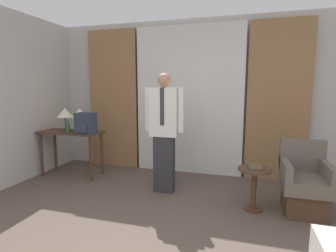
{
  "coord_description": "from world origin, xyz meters",
  "views": [
    {
      "loc": [
        0.94,
        -1.52,
        1.52
      ],
      "look_at": [
        -0.04,
        1.87,
        1.0
      ],
      "focal_mm": 28.0,
      "sensor_mm": 36.0,
      "label": 1
    }
  ],
  "objects_px": {
    "book": "(256,167)",
    "person": "(164,128)",
    "table_lamp_left": "(65,114)",
    "bottle_near_edge": "(68,128)",
    "table_lamp_right": "(80,114)",
    "backpack": "(86,123)",
    "side_table": "(254,182)",
    "desk": "(71,140)",
    "armchair": "(304,185)"
  },
  "relations": [
    {
      "from": "backpack",
      "to": "side_table",
      "type": "bearing_deg",
      "value": -9.19
    },
    {
      "from": "bottle_near_edge",
      "to": "backpack",
      "type": "bearing_deg",
      "value": 6.08
    },
    {
      "from": "table_lamp_right",
      "to": "person",
      "type": "relative_size",
      "value": 0.23
    },
    {
      "from": "table_lamp_left",
      "to": "bottle_near_edge",
      "type": "distance_m",
      "value": 0.35
    },
    {
      "from": "backpack",
      "to": "desk",
      "type": "bearing_deg",
      "value": 165.25
    },
    {
      "from": "person",
      "to": "side_table",
      "type": "relative_size",
      "value": 3.17
    },
    {
      "from": "bottle_near_edge",
      "to": "armchair",
      "type": "bearing_deg",
      "value": -3.98
    },
    {
      "from": "table_lamp_right",
      "to": "person",
      "type": "height_order",
      "value": "person"
    },
    {
      "from": "bottle_near_edge",
      "to": "book",
      "type": "bearing_deg",
      "value": -7.43
    },
    {
      "from": "table_lamp_left",
      "to": "person",
      "type": "bearing_deg",
      "value": -9.63
    },
    {
      "from": "table_lamp_right",
      "to": "bottle_near_edge",
      "type": "height_order",
      "value": "table_lamp_right"
    },
    {
      "from": "armchair",
      "to": "table_lamp_right",
      "type": "bearing_deg",
      "value": 172.58
    },
    {
      "from": "book",
      "to": "bottle_near_edge",
      "type": "bearing_deg",
      "value": 172.57
    },
    {
      "from": "armchair",
      "to": "bottle_near_edge",
      "type": "bearing_deg",
      "value": 176.02
    },
    {
      "from": "desk",
      "to": "book",
      "type": "height_order",
      "value": "desk"
    },
    {
      "from": "table_lamp_left",
      "to": "person",
      "type": "distance_m",
      "value": 1.94
    },
    {
      "from": "backpack",
      "to": "person",
      "type": "height_order",
      "value": "person"
    },
    {
      "from": "side_table",
      "to": "book",
      "type": "height_order",
      "value": "book"
    },
    {
      "from": "table_lamp_left",
      "to": "bottle_near_edge",
      "type": "xyz_separation_m",
      "value": [
        0.2,
        -0.2,
        -0.21
      ]
    },
    {
      "from": "backpack",
      "to": "person",
      "type": "xyz_separation_m",
      "value": [
        1.39,
        -0.16,
        0.0
      ]
    },
    {
      "from": "desk",
      "to": "backpack",
      "type": "relative_size",
      "value": 3.2
    },
    {
      "from": "backpack",
      "to": "book",
      "type": "xyz_separation_m",
      "value": [
        2.64,
        -0.42,
        -0.38
      ]
    },
    {
      "from": "book",
      "to": "person",
      "type": "bearing_deg",
      "value": 168.06
    },
    {
      "from": "side_table",
      "to": "backpack",
      "type": "bearing_deg",
      "value": 170.81
    },
    {
      "from": "table_lamp_right",
      "to": "book",
      "type": "xyz_separation_m",
      "value": [
        2.86,
        -0.59,
        -0.51
      ]
    },
    {
      "from": "backpack",
      "to": "table_lamp_right",
      "type": "bearing_deg",
      "value": 142.48
    },
    {
      "from": "bottle_near_edge",
      "to": "book",
      "type": "height_order",
      "value": "bottle_near_edge"
    },
    {
      "from": "table_lamp_left",
      "to": "side_table",
      "type": "relative_size",
      "value": 0.73
    },
    {
      "from": "bottle_near_edge",
      "to": "book",
      "type": "relative_size",
      "value": 0.97
    },
    {
      "from": "table_lamp_left",
      "to": "bottle_near_edge",
      "type": "height_order",
      "value": "table_lamp_left"
    },
    {
      "from": "armchair",
      "to": "book",
      "type": "distance_m",
      "value": 0.64
    },
    {
      "from": "armchair",
      "to": "side_table",
      "type": "relative_size",
      "value": 1.59
    },
    {
      "from": "bottle_near_edge",
      "to": "person",
      "type": "distance_m",
      "value": 1.72
    },
    {
      "from": "table_lamp_left",
      "to": "backpack",
      "type": "xyz_separation_m",
      "value": [
        0.52,
        -0.17,
        -0.13
      ]
    },
    {
      "from": "desk",
      "to": "armchair",
      "type": "relative_size",
      "value": 1.27
    },
    {
      "from": "armchair",
      "to": "book",
      "type": "xyz_separation_m",
      "value": [
        -0.58,
        -0.14,
        0.22
      ]
    },
    {
      "from": "table_lamp_left",
      "to": "table_lamp_right",
      "type": "bearing_deg",
      "value": 0.0
    },
    {
      "from": "table_lamp_left",
      "to": "bottle_near_edge",
      "type": "bearing_deg",
      "value": -45.78
    },
    {
      "from": "backpack",
      "to": "person",
      "type": "bearing_deg",
      "value": -6.36
    },
    {
      "from": "desk",
      "to": "bottle_near_edge",
      "type": "xyz_separation_m",
      "value": [
        0.05,
        -0.13,
        0.23
      ]
    },
    {
      "from": "bottle_near_edge",
      "to": "book",
      "type": "distance_m",
      "value": 3.0
    },
    {
      "from": "table_lamp_left",
      "to": "table_lamp_right",
      "type": "distance_m",
      "value": 0.3
    },
    {
      "from": "table_lamp_right",
      "to": "book",
      "type": "relative_size",
      "value": 1.77
    },
    {
      "from": "desk",
      "to": "backpack",
      "type": "height_order",
      "value": "backpack"
    },
    {
      "from": "armchair",
      "to": "desk",
      "type": "bearing_deg",
      "value": 174.01
    },
    {
      "from": "table_lamp_left",
      "to": "table_lamp_right",
      "type": "relative_size",
      "value": 1.0
    },
    {
      "from": "table_lamp_right",
      "to": "armchair",
      "type": "height_order",
      "value": "table_lamp_right"
    },
    {
      "from": "person",
      "to": "armchair",
      "type": "relative_size",
      "value": 2.0
    },
    {
      "from": "desk",
      "to": "bottle_near_edge",
      "type": "distance_m",
      "value": 0.27
    },
    {
      "from": "table_lamp_left",
      "to": "backpack",
      "type": "bearing_deg",
      "value": -18.08
    }
  ]
}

